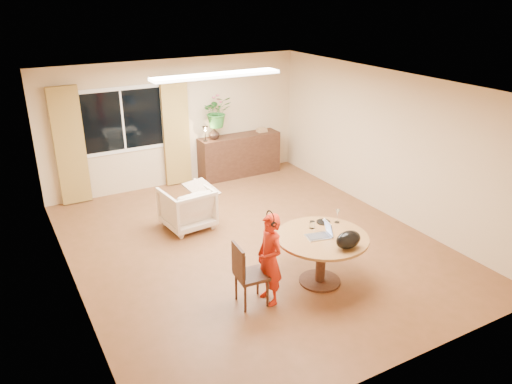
% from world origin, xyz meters
% --- Properties ---
extents(floor, '(6.50, 6.50, 0.00)m').
position_xyz_m(floor, '(0.00, 0.00, 0.00)').
color(floor, brown).
rests_on(floor, ground).
extents(ceiling, '(6.50, 6.50, 0.00)m').
position_xyz_m(ceiling, '(0.00, 0.00, 2.60)').
color(ceiling, white).
rests_on(ceiling, wall_back).
extents(wall_back, '(5.50, 0.00, 5.50)m').
position_xyz_m(wall_back, '(0.00, 3.25, 1.30)').
color(wall_back, tan).
rests_on(wall_back, floor).
extents(wall_left, '(0.00, 6.50, 6.50)m').
position_xyz_m(wall_left, '(-2.75, 0.00, 1.30)').
color(wall_left, tan).
rests_on(wall_left, floor).
extents(wall_right, '(0.00, 6.50, 6.50)m').
position_xyz_m(wall_right, '(2.75, 0.00, 1.30)').
color(wall_right, tan).
rests_on(wall_right, floor).
extents(window, '(1.70, 0.03, 1.30)m').
position_xyz_m(window, '(-1.10, 3.23, 1.50)').
color(window, white).
rests_on(window, wall_back).
extents(curtain_left, '(0.55, 0.08, 2.25)m').
position_xyz_m(curtain_left, '(-2.15, 3.15, 1.15)').
color(curtain_left, olive).
rests_on(curtain_left, wall_back).
extents(curtain_right, '(0.55, 0.08, 2.25)m').
position_xyz_m(curtain_right, '(-0.05, 3.15, 1.15)').
color(curtain_right, olive).
rests_on(curtain_right, wall_back).
extents(ceiling_panel, '(2.20, 0.35, 0.05)m').
position_xyz_m(ceiling_panel, '(0.00, 1.20, 2.57)').
color(ceiling_panel, white).
rests_on(ceiling_panel, ceiling).
extents(dining_table, '(1.28, 1.28, 0.73)m').
position_xyz_m(dining_table, '(0.31, -1.44, 0.57)').
color(dining_table, brown).
rests_on(dining_table, floor).
extents(dining_chair, '(0.46, 0.43, 0.89)m').
position_xyz_m(dining_chair, '(-0.78, -1.41, 0.45)').
color(dining_chair, black).
rests_on(dining_chair, floor).
extents(child, '(0.47, 0.31, 1.26)m').
position_xyz_m(child, '(-0.55, -1.48, 0.63)').
color(child, red).
rests_on(child, floor).
extents(laptop, '(0.38, 0.29, 0.23)m').
position_xyz_m(laptop, '(0.25, -1.43, 0.84)').
color(laptop, '#B7B7BC').
rests_on(laptop, dining_table).
extents(tumbler, '(0.08, 0.08, 0.11)m').
position_xyz_m(tumbler, '(0.33, -1.17, 0.78)').
color(tumbler, white).
rests_on(tumbler, dining_table).
extents(wine_glass, '(0.08, 0.08, 0.21)m').
position_xyz_m(wine_glass, '(0.76, -1.19, 0.83)').
color(wine_glass, white).
rests_on(wine_glass, dining_table).
extents(pot_lid, '(0.22, 0.22, 0.03)m').
position_xyz_m(pot_lid, '(0.58, -1.09, 0.75)').
color(pot_lid, white).
rests_on(pot_lid, dining_table).
extents(handbag, '(0.42, 0.32, 0.25)m').
position_xyz_m(handbag, '(0.40, -1.87, 0.85)').
color(handbag, black).
rests_on(handbag, dining_table).
extents(armchair, '(0.87, 0.89, 0.74)m').
position_xyz_m(armchair, '(-0.67, 1.13, 0.37)').
color(armchair, beige).
rests_on(armchair, floor).
extents(throw, '(0.58, 0.65, 0.03)m').
position_xyz_m(throw, '(-0.40, 1.10, 0.75)').
color(throw, beige).
rests_on(throw, armchair).
extents(sideboard, '(1.83, 0.45, 0.92)m').
position_xyz_m(sideboard, '(1.33, 3.01, 0.46)').
color(sideboard, black).
rests_on(sideboard, floor).
extents(vase, '(0.25, 0.25, 0.25)m').
position_xyz_m(vase, '(0.73, 3.01, 1.04)').
color(vase, black).
rests_on(vase, sideboard).
extents(bouquet, '(0.68, 0.62, 0.66)m').
position_xyz_m(bouquet, '(0.82, 3.01, 1.49)').
color(bouquet, '#2D6F29').
rests_on(bouquet, vase).
extents(book_stack, '(0.22, 0.16, 0.09)m').
position_xyz_m(book_stack, '(1.90, 3.01, 0.96)').
color(book_stack, brown).
rests_on(book_stack, sideboard).
extents(desk_lamp, '(0.15, 0.15, 0.33)m').
position_xyz_m(desk_lamp, '(0.51, 2.96, 1.08)').
color(desk_lamp, black).
rests_on(desk_lamp, sideboard).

